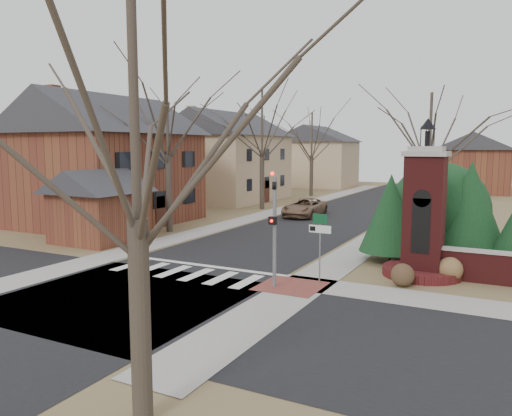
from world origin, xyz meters
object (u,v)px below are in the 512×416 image
Objects in this scene: brick_gate_monument at (424,224)px; pickup_truck at (304,207)px; sign_post at (320,234)px; distant_car at (424,189)px; traffic_signal_pole at (274,220)px.

brick_gate_monument is 18.16m from pickup_truck.
sign_post is 0.65× the size of distant_car.
sign_post is 19.01m from pickup_truck.
traffic_signal_pole reaches higher than sign_post.
sign_post is 39.49m from distant_car.
distant_car is (5.41, 22.03, -0.01)m from pickup_truck.
distant_car is at bearing 74.81° from pickup_truck.
brick_gate_monument reaches higher than distant_car.
sign_post is (1.29, 1.41, -0.64)m from traffic_signal_pole.
traffic_signal_pole is 1.07× the size of distant_car.
traffic_signal_pole is 0.69× the size of brick_gate_monument.
sign_post reaches higher than pickup_truck.
sign_post is at bearing 93.41° from distant_car.
sign_post is at bearing 47.57° from traffic_signal_pole.
pickup_truck is at bearing 127.45° from brick_gate_monument.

